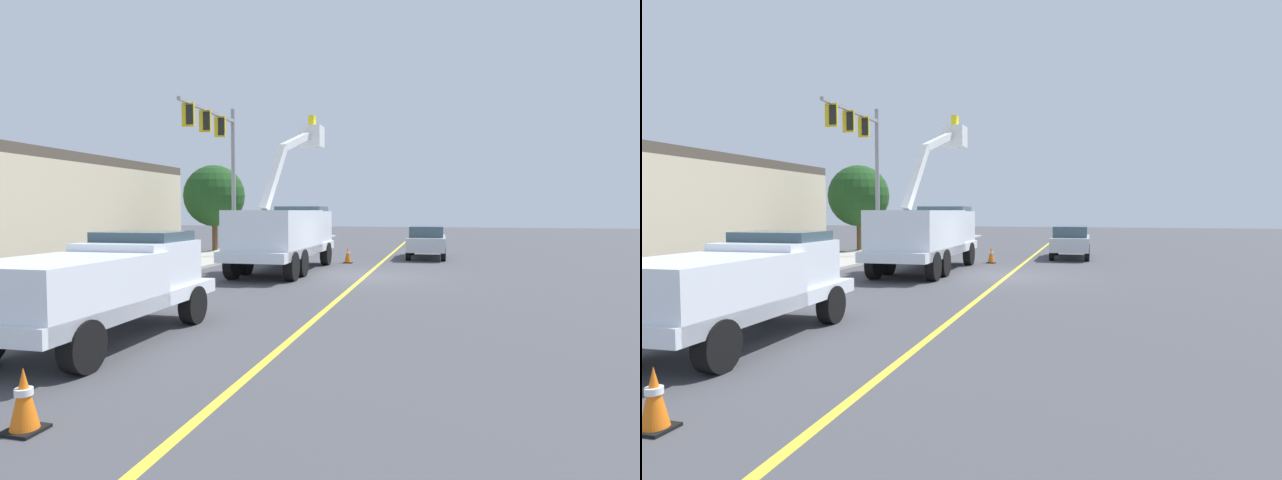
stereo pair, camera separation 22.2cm
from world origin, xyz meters
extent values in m
plane|color=#47474C|center=(0.00, 0.00, 0.00)|extent=(120.00, 120.00, 0.00)
cube|color=#B2ADA3|center=(-0.20, 8.95, 0.06)|extent=(60.07, 4.94, 0.12)
cube|color=yellow|center=(0.00, 0.00, 0.00)|extent=(49.99, 1.27, 0.01)
cube|color=white|center=(0.74, 3.49, 0.90)|extent=(8.25, 2.68, 0.36)
cube|color=white|center=(3.37, 3.55, 1.67)|extent=(2.68, 2.41, 1.60)
cube|color=#384C56|center=(3.57, 3.56, 2.37)|extent=(1.85, 2.14, 0.64)
cube|color=white|center=(-0.24, 3.47, 1.62)|extent=(5.30, 2.62, 1.80)
cube|color=white|center=(-0.96, 3.32, 3.76)|extent=(1.79, 0.55, 2.53)
cube|color=white|center=(1.14, 2.99, 5.40)|extent=(2.82, 0.72, 1.18)
cube|color=white|center=(2.48, 2.77, 5.71)|extent=(0.90, 0.90, 0.90)
cube|color=yellow|center=(2.48, 2.77, 6.31)|extent=(0.36, 0.24, 0.60)
cylinder|color=black|center=(3.59, 4.68, 0.52)|extent=(1.05, 0.36, 1.04)
cylinder|color=black|center=(3.64, 2.43, 0.52)|extent=(1.05, 0.36, 1.04)
cylinder|color=black|center=(-0.76, 4.59, 0.52)|extent=(1.05, 0.36, 1.04)
cylinder|color=black|center=(-0.71, 2.34, 0.52)|extent=(1.05, 0.36, 1.04)
cylinder|color=black|center=(-2.07, 4.56, 0.52)|extent=(1.05, 0.36, 1.04)
cylinder|color=black|center=(-2.02, 2.31, 0.52)|extent=(1.05, 0.36, 1.04)
cube|color=white|center=(-11.14, 3.23, 0.75)|extent=(5.65, 2.22, 0.30)
cube|color=white|center=(-9.90, 3.26, 1.30)|extent=(2.06, 1.98, 1.10)
cube|color=#384C56|center=(-9.70, 3.26, 1.78)|extent=(1.38, 1.79, 0.56)
cube|color=white|center=(-12.14, 3.21, 1.15)|extent=(3.41, 2.17, 1.10)
cylinder|color=black|center=(-9.31, 4.21, 0.42)|extent=(0.85, 0.32, 0.84)
cylinder|color=black|center=(-9.27, 2.32, 0.42)|extent=(0.85, 0.32, 0.84)
cylinder|color=black|center=(-12.96, 2.24, 0.42)|extent=(0.85, 0.32, 0.84)
cube|color=silver|center=(8.48, -1.87, 0.79)|extent=(4.84, 2.01, 0.70)
cube|color=#384C56|center=(8.63, -1.87, 1.39)|extent=(3.49, 1.75, 0.60)
cylinder|color=black|center=(6.87, -2.76, 0.34)|extent=(0.69, 0.26, 0.68)
cylinder|color=black|center=(6.83, -1.05, 0.34)|extent=(0.69, 0.26, 0.68)
cylinder|color=black|center=(10.13, -2.69, 0.34)|extent=(0.69, 0.26, 0.68)
cylinder|color=black|center=(10.09, -0.98, 0.34)|extent=(0.69, 0.26, 0.68)
cube|color=black|center=(-14.97, 1.42, 0.02)|extent=(0.40, 0.40, 0.04)
cone|color=orange|center=(-14.97, 1.42, 0.39)|extent=(0.32, 0.32, 0.71)
cylinder|color=white|center=(-14.97, 1.42, 0.46)|extent=(0.20, 0.20, 0.08)
cube|color=black|center=(4.79, 1.63, 0.02)|extent=(0.40, 0.40, 0.04)
cone|color=orange|center=(4.79, 1.63, 0.42)|extent=(0.32, 0.32, 0.76)
cylinder|color=white|center=(4.79, 1.63, 0.50)|extent=(0.20, 0.20, 0.08)
cylinder|color=gray|center=(6.19, 8.09, 3.91)|extent=(0.22, 0.22, 7.83)
cube|color=gray|center=(3.26, 8.02, 7.20)|extent=(5.87, 0.29, 0.16)
cube|color=gold|center=(4.52, 8.05, 6.65)|extent=(0.13, 0.56, 1.00)
cube|color=black|center=(4.52, 7.95, 6.65)|extent=(0.21, 0.32, 0.84)
cube|color=gold|center=(2.84, 8.02, 6.65)|extent=(0.13, 0.56, 1.00)
cube|color=black|center=(2.84, 7.92, 6.65)|extent=(0.21, 0.32, 0.84)
cube|color=gold|center=(1.16, 7.98, 6.65)|extent=(0.13, 0.56, 1.00)
cube|color=black|center=(1.16, 7.88, 6.65)|extent=(0.21, 0.32, 0.84)
cylinder|color=brown|center=(9.43, 10.75, 1.05)|extent=(0.32, 0.32, 2.10)
sphere|color=#1E471C|center=(9.43, 10.75, 3.39)|extent=(3.68, 3.68, 3.68)
camera|label=1|loc=(-19.82, -3.28, 2.52)|focal=29.64mm
camera|label=2|loc=(-19.76, -3.50, 2.52)|focal=29.64mm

